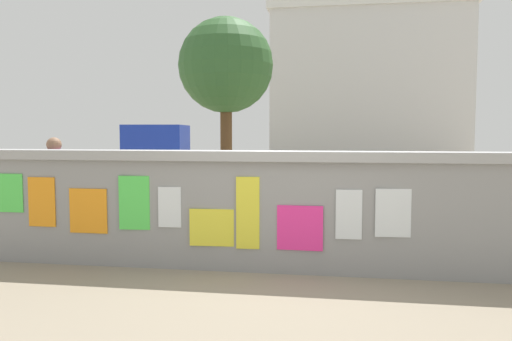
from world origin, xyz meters
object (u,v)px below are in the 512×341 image
object	(u,v)px
auto_rickshaw_truck	(204,169)
bicycle_far	(368,195)
person_walking	(55,179)
bicycle_near	(384,210)
tree_roadside	(226,66)

from	to	relation	value
auto_rickshaw_truck	bicycle_far	size ratio (longest dim) A/B	2.21
person_walking	bicycle_far	bearing A→B (deg)	37.93
bicycle_near	tree_roadside	distance (m)	9.13
bicycle_far	tree_roadside	distance (m)	7.53
auto_rickshaw_truck	bicycle_near	world-z (taller)	auto_rickshaw_truck
auto_rickshaw_truck	bicycle_far	distance (m)	3.54
auto_rickshaw_truck	person_walking	xyz separation A→B (m)	(-1.39, -3.48, 0.09)
bicycle_far	person_walking	distance (m)	6.22
bicycle_near	person_walking	bearing A→B (deg)	-160.60
person_walking	bicycle_near	bearing A→B (deg)	19.40
tree_roadside	auto_rickshaw_truck	bearing A→B (deg)	-82.57
bicycle_far	person_walking	xyz separation A→B (m)	(-4.88, -3.80, 0.62)
auto_rickshaw_truck	bicycle_far	bearing A→B (deg)	5.27
person_walking	tree_roadside	bearing A→B (deg)	85.74
auto_rickshaw_truck	tree_roadside	distance (m)	6.29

